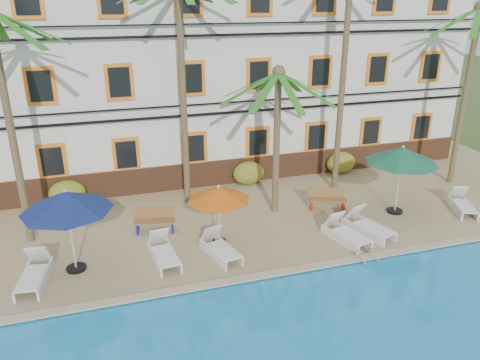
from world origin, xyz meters
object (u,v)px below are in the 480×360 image
object	(u,v)px
palm_e	(469,71)
bench_right	(328,199)
lounger_b	(163,252)
lounger_f	(462,204)
bench_left	(155,220)
lounger_e	(368,225)
palm_c	(277,118)
palm_d	(346,44)
lounger_c	(220,247)
umbrella_blue	(66,202)
umbrella_red	(219,194)
umbrella_green	(402,155)
lounger_d	(345,233)
lounger_a	(35,273)
palm_b	(182,61)
pool_ladder	(366,260)
palm_a	(5,97)

from	to	relation	value
palm_e	bench_right	bearing A→B (deg)	-171.75
lounger_b	lounger_f	bearing A→B (deg)	1.19
lounger_f	bench_left	distance (m)	12.48
lounger_b	lounger_e	xyz separation A→B (m)	(7.56, -0.32, 0.01)
lounger_e	palm_c	bearing A→B (deg)	132.25
palm_d	lounger_c	world-z (taller)	palm_d
umbrella_blue	bench_left	size ratio (longest dim) A/B	1.81
umbrella_red	umbrella_green	distance (m)	7.56
umbrella_green	lounger_b	xyz separation A→B (m)	(-9.63, -0.95, -2.14)
palm_c	bench_right	world-z (taller)	palm_c
lounger_f	umbrella_red	bearing A→B (deg)	177.91
lounger_f	lounger_b	bearing A→B (deg)	-178.81
lounger_b	lounger_d	distance (m)	6.52
umbrella_blue	palm_e	bearing A→B (deg)	9.32
umbrella_blue	lounger_d	distance (m)	9.58
umbrella_green	lounger_a	xyz separation A→B (m)	(-13.63, -1.05, -2.13)
palm_b	pool_ladder	bearing A→B (deg)	-53.48
bench_left	lounger_c	bearing A→B (deg)	-52.18
umbrella_blue	lounger_b	world-z (taller)	umbrella_blue
palm_d	umbrella_red	xyz separation A→B (m)	(-6.33, -3.31, -4.51)
palm_b	lounger_f	bearing A→B (deg)	-21.73
palm_c	bench_left	size ratio (longest dim) A/B	3.78
umbrella_red	lounger_b	size ratio (longest dim) A/B	1.08
lounger_f	lounger_c	bearing A→B (deg)	-177.33
palm_c	palm_d	bearing A→B (deg)	21.91
lounger_f	lounger_e	bearing A→B (deg)	-173.07
palm_a	pool_ladder	xyz separation A→B (m)	(10.92, -4.82, -5.25)
palm_d	lounger_f	world-z (taller)	palm_d
bench_right	lounger_d	bearing A→B (deg)	-103.23
lounger_a	lounger_c	distance (m)	5.89
umbrella_red	bench_left	world-z (taller)	umbrella_red
lounger_b	umbrella_red	bearing A→B (deg)	16.69
lounger_b	palm_a	bearing A→B (deg)	147.30
palm_d	lounger_d	bearing A→B (deg)	-113.27
umbrella_red	lounger_a	world-z (taller)	umbrella_red
lounger_b	bench_left	bearing A→B (deg)	89.69
umbrella_green	lounger_e	size ratio (longest dim) A/B	1.32
umbrella_green	palm_d	bearing A→B (deg)	111.81
palm_a	umbrella_red	bearing A→B (deg)	-18.68
lounger_f	bench_left	size ratio (longest dim) A/B	1.30
palm_a	umbrella_blue	xyz separation A→B (m)	(1.60, -2.56, -2.83)
umbrella_blue	umbrella_green	bearing A→B (deg)	3.11
lounger_a	lounger_e	world-z (taller)	lounger_a
umbrella_red	palm_b	bearing A→B (deg)	95.72
lounger_f	bench_left	xyz separation A→B (m)	(-12.33, 1.93, 0.18)
umbrella_green	lounger_c	xyz separation A→B (m)	(-7.74, -1.18, -2.15)
umbrella_red	bench_right	size ratio (longest dim) A/B	1.42
umbrella_green	lounger_e	bearing A→B (deg)	-148.36
palm_a	palm_d	world-z (taller)	palm_d
palm_e	lounger_e	distance (m)	8.82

